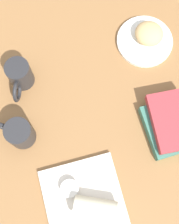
# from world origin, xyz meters

# --- Properties ---
(dining_table) EXTENTS (1.10, 0.90, 0.04)m
(dining_table) POSITION_xyz_m (0.00, 0.00, 0.02)
(dining_table) COLOR olive
(dining_table) RESTS_ON ground
(round_plate) EXTENTS (0.19, 0.19, 0.01)m
(round_plate) POSITION_xyz_m (-0.24, 0.24, 0.05)
(round_plate) COLOR white
(round_plate) RESTS_ON dining_table
(scone_pastry) EXTENTS (0.13, 0.13, 0.05)m
(scone_pastry) POSITION_xyz_m (-0.25, 0.25, 0.08)
(scone_pastry) COLOR tan
(scone_pastry) RESTS_ON round_plate
(square_plate) EXTENTS (0.24, 0.24, 0.02)m
(square_plate) POSITION_xyz_m (0.22, -0.08, 0.05)
(square_plate) COLOR silver
(square_plate) RESTS_ON dining_table
(sauce_cup) EXTENTS (0.05, 0.05, 0.02)m
(sauce_cup) POSITION_xyz_m (0.18, -0.12, 0.07)
(sauce_cup) COLOR silver
(sauce_cup) RESTS_ON square_plate
(breakfast_wrap) EXTENTS (0.10, 0.14, 0.06)m
(breakfast_wrap) POSITION_xyz_m (0.25, -0.06, 0.09)
(breakfast_wrap) COLOR beige
(breakfast_wrap) RESTS_ON square_plate
(book_stack) EXTENTS (0.20, 0.17, 0.07)m
(book_stack) POSITION_xyz_m (0.06, 0.23, 0.07)
(book_stack) COLOR #387260
(book_stack) RESTS_ON dining_table
(coffee_mug) EXTENTS (0.10, 0.12, 0.10)m
(coffee_mug) POSITION_xyz_m (-0.01, -0.23, 0.09)
(coffee_mug) COLOR #262628
(coffee_mug) RESTS_ON dining_table
(second_mug) EXTENTS (0.13, 0.08, 0.10)m
(second_mug) POSITION_xyz_m (-0.20, -0.20, 0.09)
(second_mug) COLOR #262628
(second_mug) RESTS_ON dining_table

